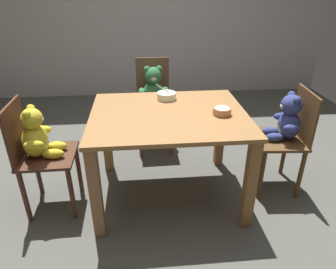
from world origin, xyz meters
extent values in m
cube|color=#52524C|center=(0.00, 0.00, -0.02)|extent=(5.20, 5.20, 0.04)
cube|color=olive|center=(0.00, 0.00, 0.72)|extent=(1.16, 0.94, 0.03)
cube|color=#8B5E3A|center=(-0.52, -0.42, 0.35)|extent=(0.08, 0.08, 0.70)
cube|color=brown|center=(0.52, -0.42, 0.35)|extent=(0.08, 0.08, 0.70)
cube|color=olive|center=(-0.52, 0.42, 0.35)|extent=(0.08, 0.08, 0.70)
cube|color=brown|center=(0.52, 0.42, 0.35)|extent=(0.08, 0.08, 0.70)
cube|color=brown|center=(0.90, 0.03, 0.45)|extent=(0.40, 0.44, 0.02)
cube|color=brown|center=(1.08, 0.02, 0.66)|extent=(0.05, 0.38, 0.40)
cylinder|color=brown|center=(0.76, 0.22, 0.22)|extent=(0.04, 0.04, 0.44)
cylinder|color=brown|center=(0.73, -0.14, 0.22)|extent=(0.04, 0.04, 0.44)
cylinder|color=brown|center=(1.07, 0.20, 0.22)|extent=(0.04, 0.04, 0.44)
cylinder|color=brown|center=(1.04, -0.16, 0.22)|extent=(0.04, 0.04, 0.44)
ellipsoid|color=#36407F|center=(0.97, 0.02, 0.58)|extent=(0.18, 0.21, 0.23)
ellipsoid|color=beige|center=(0.91, 0.03, 0.57)|extent=(0.07, 0.11, 0.14)
sphere|color=#36407F|center=(0.96, 0.02, 0.75)|extent=(0.16, 0.16, 0.16)
ellipsoid|color=beige|center=(0.90, 0.03, 0.74)|extent=(0.06, 0.07, 0.05)
sphere|color=#36407F|center=(0.97, 0.08, 0.81)|extent=(0.06, 0.06, 0.06)
sphere|color=#36407F|center=(0.96, -0.03, 0.81)|extent=(0.06, 0.06, 0.06)
ellipsoid|color=#36407F|center=(0.95, 0.14, 0.61)|extent=(0.13, 0.07, 0.06)
ellipsoid|color=#36407F|center=(0.93, -0.09, 0.61)|extent=(0.13, 0.07, 0.06)
ellipsoid|color=#36407F|center=(0.85, 0.09, 0.50)|extent=(0.15, 0.08, 0.07)
ellipsoid|color=#36407F|center=(0.84, -0.02, 0.50)|extent=(0.15, 0.08, 0.07)
cube|color=brown|center=(-0.07, 0.79, 0.45)|extent=(0.37, 0.42, 0.02)
cube|color=brown|center=(-0.07, 0.99, 0.69)|extent=(0.34, 0.02, 0.45)
cylinder|color=brown|center=(-0.22, 0.61, 0.22)|extent=(0.04, 0.04, 0.44)
cylinder|color=brown|center=(0.09, 0.62, 0.22)|extent=(0.04, 0.04, 0.44)
cylinder|color=brown|center=(-0.22, 0.97, 0.22)|extent=(0.04, 0.04, 0.44)
cylinder|color=brown|center=(0.08, 0.98, 0.22)|extent=(0.04, 0.04, 0.44)
ellipsoid|color=#2F6F3F|center=(-0.07, 0.87, 0.59)|extent=(0.21, 0.18, 0.24)
ellipsoid|color=beige|center=(-0.07, 0.81, 0.57)|extent=(0.12, 0.06, 0.15)
sphere|color=#2F6F3F|center=(-0.07, 0.86, 0.77)|extent=(0.17, 0.17, 0.17)
ellipsoid|color=beige|center=(-0.07, 0.80, 0.76)|extent=(0.07, 0.06, 0.05)
sphere|color=#2F6F3F|center=(-0.13, 0.87, 0.83)|extent=(0.06, 0.06, 0.06)
sphere|color=#2F6F3F|center=(-0.01, 0.87, 0.83)|extent=(0.06, 0.06, 0.06)
ellipsoid|color=#2F6F3F|center=(-0.19, 0.84, 0.62)|extent=(0.07, 0.14, 0.07)
ellipsoid|color=#2F6F3F|center=(0.05, 0.84, 0.62)|extent=(0.07, 0.14, 0.07)
ellipsoid|color=#2F6F3F|center=(-0.13, 0.74, 0.50)|extent=(0.08, 0.16, 0.07)
ellipsoid|color=#2F6F3F|center=(-0.01, 0.74, 0.50)|extent=(0.08, 0.16, 0.07)
cube|color=#4A291B|center=(-0.90, -0.07, 0.45)|extent=(0.40, 0.41, 0.02)
cube|color=#4A291B|center=(-1.09, -0.07, 0.67)|extent=(0.02, 0.37, 0.41)
cylinder|color=#4A291B|center=(-0.73, -0.23, 0.22)|extent=(0.04, 0.04, 0.44)
cylinder|color=#4A291B|center=(-0.74, 0.11, 0.22)|extent=(0.04, 0.04, 0.44)
cylinder|color=#4A291B|center=(-1.06, -0.24, 0.22)|extent=(0.04, 0.04, 0.44)
cylinder|color=#4A291B|center=(-1.07, 0.10, 0.22)|extent=(0.04, 0.04, 0.44)
ellipsoid|color=gold|center=(-0.97, -0.07, 0.58)|extent=(0.18, 0.21, 0.24)
ellipsoid|color=#C6C58F|center=(-0.91, -0.07, 0.57)|extent=(0.06, 0.11, 0.14)
sphere|color=gold|center=(-0.96, -0.07, 0.76)|extent=(0.15, 0.15, 0.15)
ellipsoid|color=#C6C58F|center=(-0.90, -0.07, 0.75)|extent=(0.05, 0.06, 0.04)
sphere|color=gold|center=(-0.97, -0.12, 0.81)|extent=(0.06, 0.06, 0.06)
sphere|color=gold|center=(-0.97, -0.02, 0.81)|extent=(0.06, 0.06, 0.06)
ellipsoid|color=gold|center=(-0.94, -0.18, 0.61)|extent=(0.14, 0.07, 0.07)
ellipsoid|color=gold|center=(-0.94, 0.05, 0.61)|extent=(0.14, 0.07, 0.07)
ellipsoid|color=gold|center=(-0.84, -0.12, 0.50)|extent=(0.16, 0.08, 0.07)
ellipsoid|color=gold|center=(-0.85, -0.01, 0.50)|extent=(0.16, 0.08, 0.07)
cylinder|color=beige|center=(0.01, 0.29, 0.76)|extent=(0.16, 0.16, 0.06)
cylinder|color=beige|center=(0.01, 0.29, 0.74)|extent=(0.09, 0.09, 0.01)
cylinder|color=beige|center=(0.01, 0.29, 0.79)|extent=(0.13, 0.13, 0.01)
cylinder|color=#BCBCC1|center=(-0.02, 0.29, 0.83)|extent=(0.11, 0.01, 0.08)
ellipsoid|color=#BCBCC1|center=(0.02, 0.29, 0.78)|extent=(0.03, 0.02, 0.01)
cylinder|color=#B5724B|center=(0.38, -0.06, 0.76)|extent=(0.13, 0.13, 0.05)
cylinder|color=#B5724B|center=(0.38, -0.06, 0.74)|extent=(0.07, 0.07, 0.01)
cylinder|color=beige|center=(0.38, -0.06, 0.78)|extent=(0.11, 0.11, 0.01)
camera|label=1|loc=(-0.20, -2.08, 1.62)|focal=32.69mm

